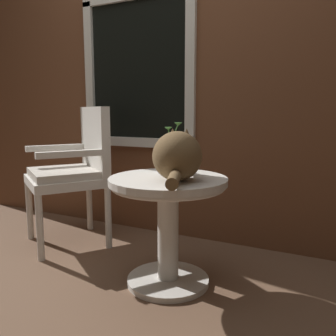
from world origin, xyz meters
The scene contains 6 objects.
ground_plane centered at (0.00, 0.00, 0.00)m, with size 6.00×6.00×0.00m, color brown.
back_wall centered at (-0.01, 0.82, 1.30)m, with size 4.00×0.07×2.60m.
wicker_side_table centered at (0.29, 0.08, 0.41)m, with size 0.62×0.62×0.58m.
wicker_chair centered at (-0.57, 0.36, 0.54)m, with size 0.68×0.68×0.96m.
cat centered at (0.36, 0.04, 0.71)m, with size 0.33×0.56×0.25m.
pewter_vase_with_ivy centered at (0.23, 0.24, 0.67)m, with size 0.13×0.13×0.28m.
Camera 1 is at (1.12, -1.56, 0.93)m, focal length 38.42 mm.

